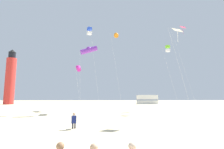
# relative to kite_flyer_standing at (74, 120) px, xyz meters

# --- Properties ---
(kite_flyer_standing) EXTENTS (0.38, 0.54, 1.16)m
(kite_flyer_standing) POSITION_rel_kite_flyer_standing_xyz_m (0.00, 0.00, 0.00)
(kite_flyer_standing) COLOR navy
(kite_flyer_standing) RESTS_ON ground
(kite_diamond_rainbow) EXTENTS (3.00, 3.00, 13.93)m
(kite_diamond_rainbow) POSITION_rel_kite_flyer_standing_xyz_m (15.23, 13.48, 12.36)
(kite_diamond_rainbow) COLOR silver
(kite_diamond_rainbow) RESTS_ON ground
(kite_tube_magenta) EXTENTS (1.28, 2.59, 7.93)m
(kite_tube_magenta) POSITION_rel_kite_flyer_standing_xyz_m (-2.17, 17.19, 6.62)
(kite_tube_magenta) COLOR silver
(kite_tube_magenta) RESTS_ON ground
(kite_tube_orange) EXTENTS (1.90, 2.53, 13.16)m
(kite_tube_orange) POSITION_rel_kite_flyer_standing_xyz_m (4.31, 14.82, 11.84)
(kite_tube_orange) COLOR silver
(kite_tube_orange) RESTS_ON ground
(kite_box_blue) EXTENTS (2.17, 2.17, 13.13)m
(kite_box_blue) POSITION_rel_kite_flyer_standing_xyz_m (-0.04, 13.35, 11.91)
(kite_box_blue) COLOR silver
(kite_box_blue) RESTS_ON ground
(kite_tube_violet) EXTENTS (2.70, 2.23, 9.61)m
(kite_tube_violet) POSITION_rel_kite_flyer_standing_xyz_m (0.08, 11.32, 8.30)
(kite_tube_violet) COLOR silver
(kite_tube_violet) RESTS_ON ground
(kite_box_lime) EXTENTS (2.53, 1.91, 11.33)m
(kite_box_lime) POSITION_rel_kite_flyer_standing_xyz_m (13.65, 16.18, 10.12)
(kite_box_lime) COLOR silver
(kite_box_lime) RESTS_ON ground
(kite_diamond_white) EXTENTS (1.79, 1.79, 8.87)m
(kite_diamond_white) POSITION_rel_kite_flyer_standing_xyz_m (9.20, 2.81, 7.71)
(kite_diamond_white) COLOR silver
(kite_diamond_white) RESTS_ON ground
(lighthouse_distant) EXTENTS (2.80, 2.80, 16.80)m
(lighthouse_distant) POSITION_rel_kite_flyer_standing_xyz_m (-25.74, 40.42, 7.22)
(lighthouse_distant) COLOR red
(lighthouse_distant) RESTS_ON ground
(rv_van_white) EXTENTS (6.54, 2.64, 2.80)m
(rv_van_white) POSITION_rel_kite_flyer_standing_xyz_m (16.39, 40.92, 0.78)
(rv_van_white) COLOR white
(rv_van_white) RESTS_ON ground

